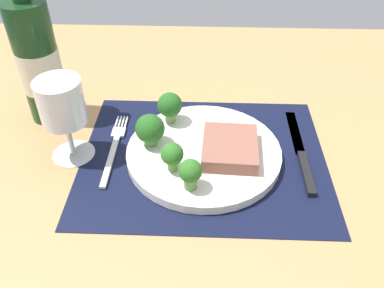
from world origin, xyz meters
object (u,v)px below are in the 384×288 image
fork (112,147)px  wine_bottle (36,61)px  steak (227,148)px  knife (299,155)px  plate (201,153)px  wine_glass (60,106)px

fork → wine_bottle: (-14.27, 10.30, 11.17)cm
steak → knife: steak is taller
fork → wine_bottle: bearing=143.5°
plate → wine_glass: wine_glass is taller
plate → knife: bearing=1.8°
plate → wine_bottle: size_ratio=0.82×
fork → wine_glass: bearing=-170.5°
plate → knife: 16.97cm
fork → wine_bottle: wine_bottle is taller
knife → plate: bearing=-175.1°
fork → plate: bearing=-5.8°
wine_bottle → plate: bearing=-21.3°
wine_bottle → wine_glass: 13.80cm
steak → fork: steak is taller
wine_bottle → steak: bearing=-20.1°
plate → steak: bearing=-11.8°
wine_bottle → wine_glass: bearing=-57.4°
plate → wine_bottle: 34.02cm
plate → knife: plate is taller
steak → wine_bottle: bearing=159.9°
wine_bottle → wine_glass: size_ratio=2.19×
plate → knife: (16.96, 0.53, -0.50)cm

